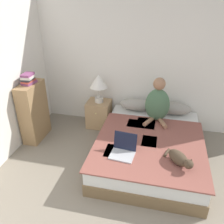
# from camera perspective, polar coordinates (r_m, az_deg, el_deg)

# --- Properties ---
(wall_back) EXTENTS (5.08, 0.05, 2.55)m
(wall_back) POSITION_cam_1_polar(r_m,az_deg,el_deg) (4.37, 8.97, 11.86)
(wall_back) COLOR white
(wall_back) RESTS_ON ground_plane
(bed) EXTENTS (1.61, 2.02, 0.41)m
(bed) POSITION_cam_1_polar(r_m,az_deg,el_deg) (3.84, 9.02, -8.44)
(bed) COLOR brown
(bed) RESTS_ON ground_plane
(pillow_near) EXTENTS (0.60, 0.28, 0.21)m
(pillow_near) POSITION_cam_1_polar(r_m,az_deg,el_deg) (4.43, 5.77, 1.80)
(pillow_near) COLOR gray
(pillow_near) RESTS_ON bed
(pillow_far) EXTENTS (0.60, 0.28, 0.21)m
(pillow_far) POSITION_cam_1_polar(r_m,az_deg,el_deg) (4.42, 14.81, 0.85)
(pillow_far) COLOR gray
(pillow_far) RESTS_ON bed
(person_sitting) EXTENTS (0.41, 0.40, 0.77)m
(person_sitting) POSITION_cam_1_polar(r_m,az_deg,el_deg) (4.04, 10.89, 2.13)
(person_sitting) COLOR #476B4C
(person_sitting) RESTS_ON bed
(cat_tabby) EXTENTS (0.37, 0.45, 0.18)m
(cat_tabby) POSITION_cam_1_polar(r_m,az_deg,el_deg) (3.23, 15.97, -10.73)
(cat_tabby) COLOR #473828
(cat_tabby) RESTS_ON bed
(laptop_open) EXTENTS (0.35, 0.34, 0.27)m
(laptop_open) POSITION_cam_1_polar(r_m,az_deg,el_deg) (3.31, 2.72, -9.17)
(laptop_open) COLOR #B7B7BC
(laptop_open) RESTS_ON bed
(nightstand) EXTENTS (0.44, 0.43, 0.52)m
(nightstand) POSITION_cam_1_polar(r_m,az_deg,el_deg) (4.64, -3.14, -0.41)
(nightstand) COLOR tan
(nightstand) RESTS_ON ground_plane
(table_lamp) EXTENTS (0.33, 0.33, 0.53)m
(table_lamp) POSITION_cam_1_polar(r_m,az_deg,el_deg) (4.37, -3.27, 7.03)
(table_lamp) COLOR beige
(table_lamp) RESTS_ON nightstand
(bookshelf) EXTENTS (0.26, 0.58, 1.04)m
(bookshelf) POSITION_cam_1_polar(r_m,az_deg,el_deg) (4.37, -18.31, 0.06)
(bookshelf) COLOR #99754C
(bookshelf) RESTS_ON ground_plane
(book_stack_top) EXTENTS (0.19, 0.26, 0.18)m
(book_stack_top) POSITION_cam_1_polar(r_m,az_deg,el_deg) (4.13, -19.51, 7.55)
(book_stack_top) COLOR #844270
(book_stack_top) RESTS_ON bookshelf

